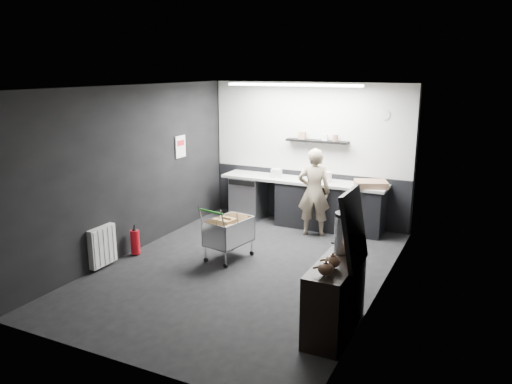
% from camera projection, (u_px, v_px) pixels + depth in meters
% --- Properties ---
extents(floor, '(5.50, 5.50, 0.00)m').
position_uv_depth(floor, '(244.00, 269.00, 7.54)').
color(floor, black).
rests_on(floor, ground).
extents(ceiling, '(5.50, 5.50, 0.00)m').
position_uv_depth(ceiling, '(243.00, 87.00, 6.89)').
color(ceiling, silver).
rests_on(ceiling, wall_back).
extents(wall_back, '(5.50, 0.00, 5.50)m').
position_uv_depth(wall_back, '(309.00, 153.00, 9.62)').
color(wall_back, black).
rests_on(wall_back, floor).
extents(wall_front, '(5.50, 0.00, 5.50)m').
position_uv_depth(wall_front, '(114.00, 239.00, 4.82)').
color(wall_front, black).
rests_on(wall_front, floor).
extents(wall_left, '(0.00, 5.50, 5.50)m').
position_uv_depth(wall_left, '(134.00, 170.00, 8.07)').
color(wall_left, black).
rests_on(wall_left, floor).
extents(wall_right, '(0.00, 5.50, 5.50)m').
position_uv_depth(wall_right, '(383.00, 197.00, 6.37)').
color(wall_right, black).
rests_on(wall_right, floor).
extents(kitchen_wall_panel, '(3.95, 0.02, 1.70)m').
position_uv_depth(kitchen_wall_panel, '(309.00, 128.00, 9.48)').
color(kitchen_wall_panel, silver).
rests_on(kitchen_wall_panel, wall_back).
extents(dado_panel, '(3.95, 0.02, 1.00)m').
position_uv_depth(dado_panel, '(308.00, 196.00, 9.81)').
color(dado_panel, black).
rests_on(dado_panel, wall_back).
extents(floating_shelf, '(1.20, 0.22, 0.04)m').
position_uv_depth(floating_shelf, '(317.00, 141.00, 9.35)').
color(floating_shelf, black).
rests_on(floating_shelf, wall_back).
extents(wall_clock, '(0.20, 0.03, 0.20)m').
position_uv_depth(wall_clock, '(384.00, 115.00, 8.81)').
color(wall_clock, silver).
rests_on(wall_clock, wall_back).
extents(poster, '(0.02, 0.30, 0.40)m').
position_uv_depth(poster, '(180.00, 147.00, 9.14)').
color(poster, white).
rests_on(poster, wall_left).
extents(poster_red_band, '(0.02, 0.22, 0.10)m').
position_uv_depth(poster_red_band, '(180.00, 143.00, 9.12)').
color(poster_red_band, red).
rests_on(poster_red_band, poster).
extents(radiator, '(0.10, 0.50, 0.60)m').
position_uv_depth(radiator, '(102.00, 246.00, 7.50)').
color(radiator, silver).
rests_on(radiator, wall_left).
extents(ceiling_strip, '(2.40, 0.20, 0.04)m').
position_uv_depth(ceiling_strip, '(293.00, 85.00, 8.51)').
color(ceiling_strip, white).
rests_on(ceiling_strip, ceiling).
extents(prep_counter, '(3.20, 0.61, 0.90)m').
position_uv_depth(prep_counter, '(309.00, 203.00, 9.49)').
color(prep_counter, black).
rests_on(prep_counter, floor).
extents(person, '(0.66, 0.52, 1.59)m').
position_uv_depth(person, '(314.00, 192.00, 8.91)').
color(person, beige).
rests_on(person, floor).
extents(shopping_cart, '(0.62, 0.90, 0.89)m').
position_uv_depth(shopping_cart, '(229.00, 233.00, 7.85)').
color(shopping_cart, silver).
rests_on(shopping_cart, floor).
extents(sideboard, '(0.48, 1.12, 1.68)m').
position_uv_depth(sideboard, '(337.00, 288.00, 5.64)').
color(sideboard, black).
rests_on(sideboard, floor).
extents(fire_extinguisher, '(0.15, 0.15, 0.49)m').
position_uv_depth(fire_extinguisher, '(135.00, 241.00, 8.05)').
color(fire_extinguisher, '#B40C15').
rests_on(fire_extinguisher, floor).
extents(cardboard_box, '(0.67, 0.60, 0.11)m').
position_uv_depth(cardboard_box, '(371.00, 184.00, 8.83)').
color(cardboard_box, '#896449').
rests_on(cardboard_box, prep_counter).
extents(pink_tub, '(0.19, 0.19, 0.19)m').
position_uv_depth(pink_tub, '(326.00, 177.00, 9.22)').
color(pink_tub, white).
rests_on(pink_tub, prep_counter).
extents(white_container, '(0.21, 0.18, 0.17)m').
position_uv_depth(white_container, '(276.00, 173.00, 9.60)').
color(white_container, silver).
rests_on(white_container, prep_counter).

